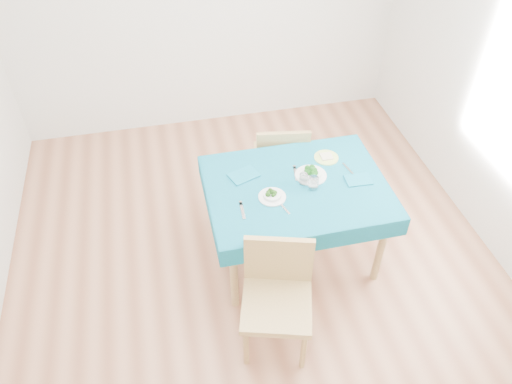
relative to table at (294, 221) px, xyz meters
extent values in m
cube|color=#90573C|center=(-0.34, -0.10, -0.39)|extent=(4.00, 4.50, 0.02)
cube|color=silver|center=(-0.34, 2.15, 0.97)|extent=(4.00, 0.02, 2.70)
cube|color=#0A576E|center=(0.00, 0.00, 0.00)|extent=(1.36, 1.04, 0.76)
cube|color=#A0814B|center=(-0.35, -0.78, 0.21)|extent=(0.60, 0.63, 1.17)
cube|color=#A0814B|center=(0.08, 0.76, 0.19)|extent=(0.53, 0.56, 1.13)
cube|color=silver|center=(-0.45, -0.17, 0.38)|extent=(0.03, 0.17, 0.00)
cube|color=silver|center=(-0.17, -0.18, 0.38)|extent=(0.08, 0.21, 0.00)
cube|color=silver|center=(0.03, 0.14, 0.38)|extent=(0.05, 0.17, 0.00)
cube|color=silver|center=(0.45, 0.07, 0.38)|extent=(0.06, 0.22, 0.00)
cube|color=#0E627A|center=(-0.37, 0.20, 0.39)|extent=(0.26, 0.22, 0.01)
cube|color=#0E627A|center=(0.47, -0.05, 0.38)|extent=(0.20, 0.15, 0.01)
cylinder|color=white|center=(0.06, 0.02, 0.42)|extent=(0.06, 0.06, 0.08)
cylinder|color=white|center=(0.11, -0.05, 0.43)|extent=(0.08, 0.08, 0.10)
cylinder|color=#CAE36E|center=(0.32, 0.27, 0.38)|extent=(0.20, 0.20, 0.01)
cube|color=beige|center=(0.32, 0.27, 0.40)|extent=(0.09, 0.09, 0.01)
camera|label=1|loc=(-0.92, -2.66, 2.88)|focal=35.00mm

